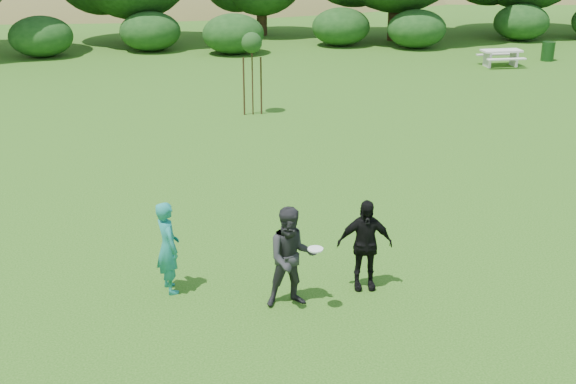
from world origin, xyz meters
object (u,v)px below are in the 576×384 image
at_px(player_grey, 292,257).
at_px(sapling, 252,45).
at_px(picnic_table, 501,55).
at_px(player_teal, 168,247).
at_px(trash_can_near, 548,51).
at_px(player_black, 365,245).

relative_size(player_grey, sapling, 0.66).
bearing_deg(player_grey, picnic_table, 54.83).
distance_m(player_teal, picnic_table, 24.31).
bearing_deg(player_teal, trash_can_near, -60.19).
height_order(player_teal, picnic_table, player_teal).
bearing_deg(player_grey, player_teal, 155.85).
distance_m(player_teal, player_black, 3.61).
height_order(player_teal, sapling, sapling).
bearing_deg(sapling, player_black, -87.28).
height_order(player_teal, player_grey, player_grey).
height_order(player_grey, trash_can_near, player_grey).
height_order(player_teal, trash_can_near, player_teal).
relative_size(trash_can_near, sapling, 0.32).
relative_size(player_grey, trash_can_near, 2.08).
height_order(player_grey, player_black, player_grey).
bearing_deg(player_grey, trash_can_near, 50.81).
distance_m(player_grey, player_black, 1.49).
distance_m(player_teal, sapling, 12.77).
xyz_separation_m(sapling, picnic_table, (12.22, 6.65, -1.90)).
bearing_deg(picnic_table, player_teal, -128.69).
bearing_deg(trash_can_near, picnic_table, -161.54).
height_order(player_black, sapling, sapling).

